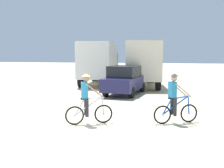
% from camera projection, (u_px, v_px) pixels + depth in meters
% --- Properties ---
extents(ground_plane, '(120.00, 120.00, 0.00)m').
position_uv_depth(ground_plane, '(70.00, 132.00, 8.91)').
color(ground_plane, beige).
extents(box_truck_white_box, '(2.77, 6.88, 3.35)m').
position_uv_depth(box_truck_white_box, '(100.00, 61.00, 22.20)').
color(box_truck_white_box, white).
rests_on(box_truck_white_box, ground).
extents(box_truck_cream_rv, '(3.19, 6.99, 3.35)m').
position_uv_depth(box_truck_cream_rv, '(142.00, 62.00, 20.85)').
color(box_truck_cream_rv, beige).
rests_on(box_truck_cream_rv, ground).
extents(sedan_parked, '(2.36, 4.41, 1.76)m').
position_uv_depth(sedan_parked, '(125.00, 80.00, 16.88)').
color(sedan_parked, '#1E1E4C').
rests_on(sedan_parked, ground).
extents(cyclist_orange_shirt, '(1.58, 0.86, 1.82)m').
position_uv_depth(cyclist_orange_shirt, '(87.00, 101.00, 9.78)').
color(cyclist_orange_shirt, black).
rests_on(cyclist_orange_shirt, ground).
extents(cyclist_cowboy_hat, '(1.59, 0.84, 1.82)m').
position_uv_depth(cyclist_cowboy_hat, '(175.00, 100.00, 9.89)').
color(cyclist_cowboy_hat, black).
rests_on(cyclist_cowboy_hat, ground).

